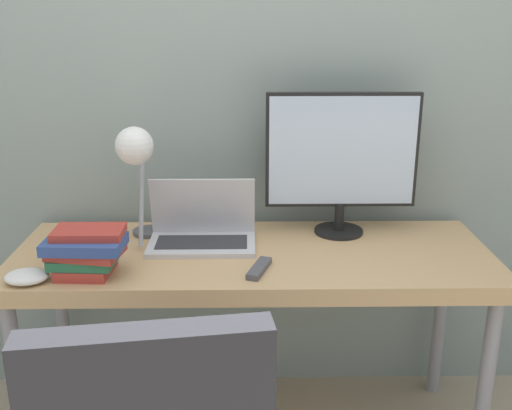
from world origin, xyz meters
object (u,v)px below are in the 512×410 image
object	(u,v)px
laptop	(202,231)
monitor	(342,157)
book_stack	(85,251)
game_controller	(27,277)
desk_lamp	(136,156)

from	to	relation	value
laptop	monitor	world-z (taller)	monitor
laptop	book_stack	xyz separation A→B (m)	(-0.35, -0.26, 0.03)
game_controller	monitor	bearing A→B (deg)	22.46
book_stack	game_controller	bearing A→B (deg)	-161.30
monitor	game_controller	distance (m)	1.15
game_controller	book_stack	bearing A→B (deg)	18.70
monitor	book_stack	bearing A→B (deg)	-156.81
monitor	game_controller	xyz separation A→B (m)	(-1.03, -0.43, -0.27)
desk_lamp	game_controller	bearing A→B (deg)	-138.92
desk_lamp	book_stack	world-z (taller)	desk_lamp
laptop	monitor	size ratio (longest dim) A/B	0.68
monitor	game_controller	world-z (taller)	monitor
laptop	game_controller	world-z (taller)	laptop
laptop	book_stack	distance (m)	0.43
laptop	book_stack	size ratio (longest dim) A/B	1.50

